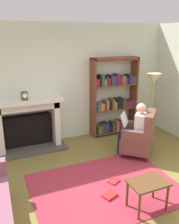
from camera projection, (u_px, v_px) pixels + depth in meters
ground at (114, 198)px, 3.78m from camera, size 14.00×14.00×0.00m
back_wall at (63, 84)px, 5.60m from camera, size 5.60×0.10×2.70m
area_rug at (105, 187)px, 4.04m from camera, size 2.40×1.80×0.01m
fireplace at (28, 123)px, 5.27m from camera, size 1.52×0.64×1.15m
mantel_clock at (25, 96)px, 4.98m from camera, size 0.14×0.14×0.17m
bookshelf at (114, 99)px, 6.02m from camera, size 1.19×0.32×1.93m
armchair_reading at (140, 137)px, 5.00m from camera, size 0.89×0.89×0.97m
seated_reader at (135, 127)px, 4.98m from camera, size 0.59×0.58×1.14m
side_table at (148, 186)px, 3.44m from camera, size 0.56×0.39×0.46m
scattered_books at (111, 190)px, 3.95m from camera, size 0.51×0.55×0.04m
floor_lamp at (153, 84)px, 5.45m from camera, size 0.32×0.32×1.62m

